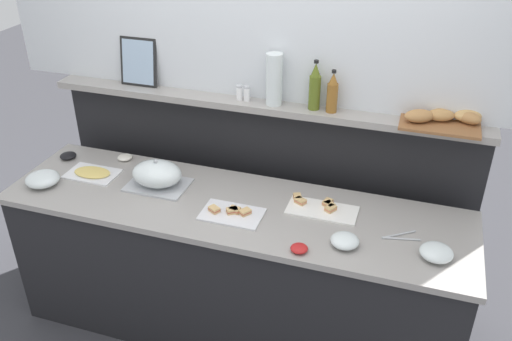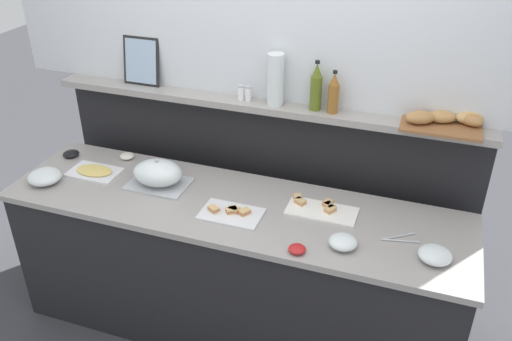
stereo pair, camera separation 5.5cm
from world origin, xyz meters
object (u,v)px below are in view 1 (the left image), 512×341
Objects in this scene: condiment_bowl_cream at (299,248)px; serving_tongs at (399,237)px; condiment_bowl_dark at (68,156)px; olive_oil_bottle at (315,87)px; cold_cuts_platter at (92,173)px; vinegar_bottle_amber at (332,93)px; water_carafe at (274,79)px; glass_bowl_medium at (43,180)px; serving_cloche at (157,175)px; pepper_shaker at (247,94)px; bread_basket at (445,118)px; salt_shaker at (239,93)px; glass_bowl_large at (436,253)px; condiment_bowl_teal at (125,157)px; sandwich_platter_side at (321,208)px; framed_picture at (138,62)px; sandwich_platter_front at (232,213)px; glass_bowl_small at (345,241)px.

condiment_bowl_cream reaches higher than serving_tongs.
olive_oil_bottle is at bearing 10.57° from condiment_bowl_dark.
cold_cuts_platter is 3.59× the size of condiment_bowl_cream.
condiment_bowl_dark is 0.42× the size of vinegar_bottle_amber.
vinegar_bottle_amber is 0.33m from water_carafe.
water_carafe is (1.18, 0.58, 0.53)m from glass_bowl_medium.
pepper_shaker is (0.40, 0.39, 0.38)m from serving_cloche.
bread_basket is at bearing 15.97° from glass_bowl_medium.
olive_oil_bottle is at bearing -179.05° from bread_basket.
serving_cloche reaches higher than condiment_bowl_cream.
salt_shaker is (0.98, 0.58, 0.42)m from glass_bowl_medium.
glass_bowl_large is 1.56× the size of condiment_bowl_dark.
pepper_shaker is (0.74, 0.18, 0.44)m from condiment_bowl_teal.
glass_bowl_medium is at bearing -125.30° from condiment_bowl_teal.
bread_basket is (0.58, 0.02, -0.07)m from vinegar_bottle_amber.
sandwich_platter_side is at bearing 159.12° from glass_bowl_large.
serving_cloche is 0.68m from pepper_shaker.
water_carafe reaches higher than condiment_bowl_teal.
water_carafe reaches higher than pepper_shaker.
framed_picture reaches higher than condiment_bowl_dark.
serving_tongs is 1.06m from water_carafe.
sandwich_platter_front is 3.25× the size of condiment_bowl_dark.
pepper_shaker is at bearing -179.08° from bread_basket.
olive_oil_bottle is (-0.14, 0.35, 0.53)m from sandwich_platter_side.
olive_oil_bottle is (1.12, 0.18, 0.52)m from condiment_bowl_teal.
sandwich_platter_side reaches higher than cold_cuts_platter.
serving_cloche is 0.96m from condiment_bowl_cream.
water_carafe is at bearing 149.41° from serving_tongs.
glass_bowl_small is (1.10, -0.22, -0.05)m from serving_cloche.
bread_basket is at bearing 1.99° from vinegar_bottle_amber.
vinegar_bottle_amber is 1.18m from framed_picture.
condiment_bowl_cream is 0.29× the size of water_carafe.
bread_basket reaches higher than cold_cuts_platter.
glass_bowl_medium reaches higher than condiment_bowl_cream.
condiment_bowl_cream is 1.02m from bread_basket.
sandwich_platter_side is 0.43m from serving_tongs.
glass_bowl_medium is at bearing 179.15° from glass_bowl_small.
olive_oil_bottle is 3.17× the size of pepper_shaker.
glass_bowl_medium reaches higher than sandwich_platter_front.
serving_cloche is 2.21× the size of glass_bowl_large.
condiment_bowl_cream is 0.30× the size of olive_oil_bottle.
glass_bowl_small is 0.22m from condiment_bowl_cream.
framed_picture reaches higher than serving_cloche.
glass_bowl_medium is 1.02× the size of serving_tongs.
framed_picture reaches higher than pepper_shaker.
bread_basket is at bearing 1.09° from water_carafe.
glass_bowl_medium is 0.65× the size of water_carafe.
water_carafe reaches higher than framed_picture.
glass_bowl_large is at bearing -6.66° from serving_cloche.
glass_bowl_small is 1.81m from condiment_bowl_dark.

